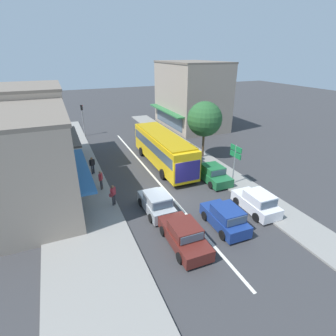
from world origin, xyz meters
TOP-DOWN VIEW (x-y plane):
  - ground_plane at (0.00, 0.00)m, footprint 140.00×140.00m
  - lane_centre_line at (0.00, 4.00)m, footprint 0.20×28.00m
  - sidewalk_left at (-6.80, 6.00)m, footprint 5.20×44.00m
  - kerb_right at (6.20, 6.00)m, footprint 2.80×44.00m
  - shopfront_corner_near at (-10.18, 2.07)m, footprint 7.89×8.95m
  - shopfront_mid_block at (-10.18, 10.77)m, footprint 8.14×8.09m
  - building_right_far at (11.48, 18.66)m, footprint 8.25×11.45m
  - city_bus at (1.86, 6.08)m, footprint 2.81×10.88m
  - sedan_behind_bus_near at (-1.57, -5.51)m, footprint 1.94×4.22m
  - hatchback_behind_bus_mid at (1.64, -5.03)m, footprint 1.88×3.73m
  - hatchback_queue_gap_filler at (-1.81, -1.60)m, footprint 1.83×3.70m
  - parked_hatchback_kerb_front at (4.80, -4.32)m, footprint 1.87×3.73m
  - parked_sedan_kerb_second at (4.50, 1.12)m, footprint 1.93×4.22m
  - parked_hatchback_kerb_third at (4.73, 6.51)m, footprint 1.89×3.74m
  - traffic_light_downstreet at (-4.14, 19.76)m, footprint 0.32×0.24m
  - directional_road_sign at (5.74, -0.23)m, footprint 0.10×1.40m
  - street_tree_right at (6.59, 6.34)m, footprint 3.60×3.60m
  - pedestrian_with_handbag_near at (-4.46, 0.31)m, footprint 0.57×0.53m
  - pedestrian_browsing_midblock at (-5.03, 6.51)m, footprint 0.53×0.34m
  - pedestrian_far_walker at (-4.85, 3.15)m, footprint 0.37×0.51m

SIDE VIEW (x-z plane):
  - ground_plane at x=0.00m, z-range 0.00..0.00m
  - lane_centre_line at x=0.00m, z-range 0.00..0.01m
  - kerb_right at x=6.20m, z-range 0.00..0.12m
  - sidewalk_left at x=-6.80m, z-range 0.00..0.14m
  - sedan_behind_bus_near at x=-1.57m, z-range -0.07..1.40m
  - parked_sedan_kerb_second at x=4.50m, z-range -0.07..1.40m
  - hatchback_behind_bus_mid at x=1.64m, z-range -0.06..1.48m
  - hatchback_queue_gap_filler at x=-1.81m, z-range -0.06..1.48m
  - parked_hatchback_kerb_front at x=4.80m, z-range -0.06..1.48m
  - parked_hatchback_kerb_third at x=4.73m, z-range -0.06..1.48m
  - pedestrian_browsing_midblock at x=-5.03m, z-range 0.25..1.88m
  - pedestrian_far_walker at x=-4.85m, z-range 0.25..1.88m
  - pedestrian_with_handbag_near at x=-4.46m, z-range 0.25..1.88m
  - city_bus at x=1.86m, z-range 0.27..3.49m
  - directional_road_sign at x=5.74m, z-range 0.90..4.50m
  - traffic_light_downstreet at x=-4.14m, z-range 0.75..4.95m
  - shopfront_corner_near at x=-10.18m, z-range 0.00..7.14m
  - shopfront_mid_block at x=-10.18m, z-range -0.01..7.81m
  - street_tree_right at x=6.59m, z-range 1.20..7.23m
  - building_right_far at x=11.48m, z-range -0.01..9.33m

